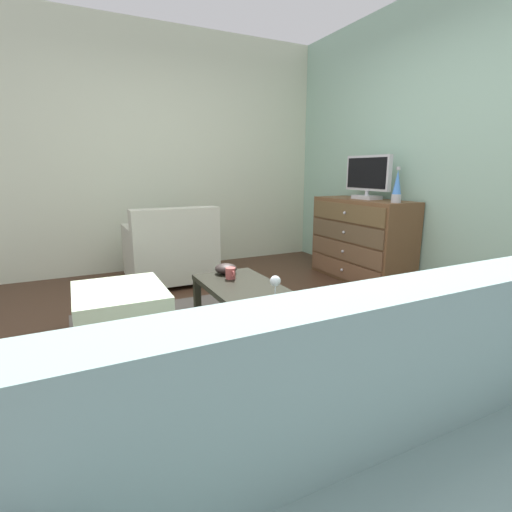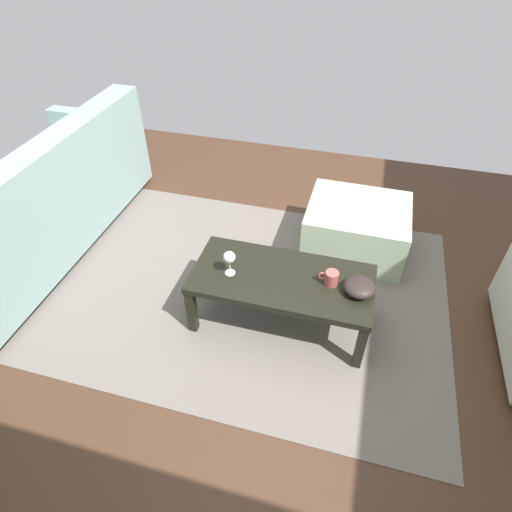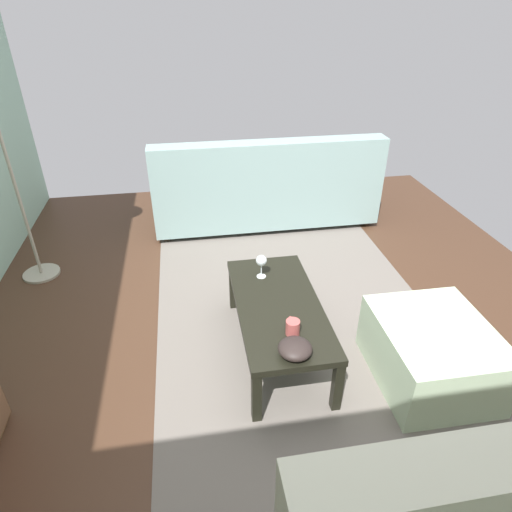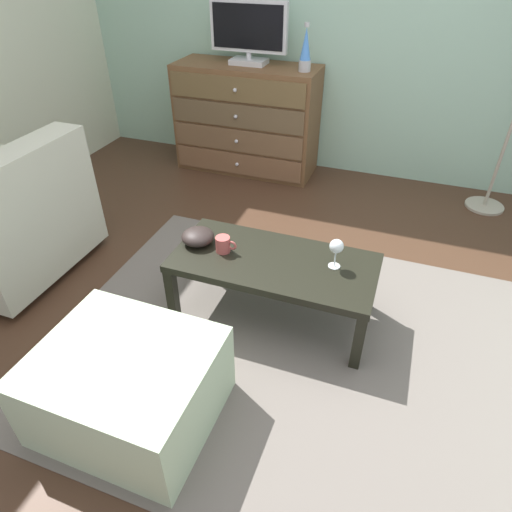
% 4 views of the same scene
% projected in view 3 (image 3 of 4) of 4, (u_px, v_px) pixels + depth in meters
% --- Properties ---
extents(ground_plane, '(5.39, 4.57, 0.05)m').
position_uv_depth(ground_plane, '(274.00, 345.00, 2.83)').
color(ground_plane, '#432B1D').
extents(area_rug, '(2.60, 1.90, 0.01)m').
position_uv_depth(area_rug, '(297.00, 319.00, 3.02)').
color(area_rug, '#68605A').
rests_on(area_rug, ground_plane).
extents(coffee_table, '(1.04, 0.49, 0.37)m').
position_uv_depth(coffee_table, '(278.00, 309.00, 2.59)').
color(coffee_table, black).
rests_on(coffee_table, ground_plane).
extents(wine_glass, '(0.07, 0.07, 0.16)m').
position_uv_depth(wine_glass, '(261.00, 261.00, 2.75)').
color(wine_glass, silver).
rests_on(wine_glass, coffee_table).
extents(mug, '(0.11, 0.08, 0.08)m').
position_uv_depth(mug, '(293.00, 327.00, 2.32)').
color(mug, '#B14E4B').
rests_on(mug, coffee_table).
extents(bowl_decorative, '(0.17, 0.17, 0.08)m').
position_uv_depth(bowl_decorative, '(295.00, 349.00, 2.19)').
color(bowl_decorative, '#2A211F').
rests_on(bowl_decorative, coffee_table).
extents(couch_large, '(0.85, 2.08, 0.86)m').
position_uv_depth(couch_large, '(264.00, 188.00, 4.19)').
color(couch_large, '#332319').
rests_on(couch_large, ground_plane).
extents(ottoman, '(0.71, 0.61, 0.37)m').
position_uv_depth(ottoman, '(431.00, 353.00, 2.47)').
color(ottoman, '#AEC5A2').
rests_on(ottoman, ground_plane).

